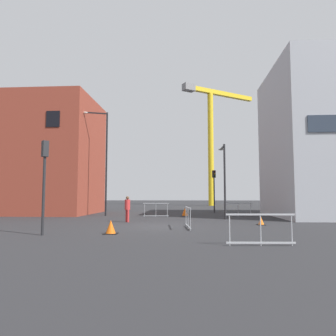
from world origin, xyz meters
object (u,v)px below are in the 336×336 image
traffic_cone_by_barrier (185,212)px  traffic_cone_on_verge (111,227)px  traffic_light_far (214,184)px  pedestrian_walking (127,207)px  streetlamp_tall (104,155)px  traffic_light_corner (44,171)px  streetlamp_short (224,173)px  construction_crane (212,127)px  traffic_cone_striped (261,221)px

traffic_cone_by_barrier → traffic_cone_on_verge: 12.46m
traffic_light_far → pedestrian_walking: 12.59m
streetlamp_tall → traffic_light_corner: size_ratio=2.12×
traffic_light_far → traffic_cone_by_barrier: traffic_light_far is taller
pedestrian_walking → traffic_cone_on_verge: pedestrian_walking is taller
streetlamp_short → pedestrian_walking: streetlamp_short is taller
streetlamp_tall → traffic_light_far: (9.47, 5.01, -2.31)m
construction_crane → traffic_light_far: bearing=-93.6°
streetlamp_short → traffic_light_far: (-0.12, 7.76, -0.58)m
traffic_cone_on_verge → traffic_light_far: bearing=70.8°
streetlamp_short → traffic_light_corner: 13.10m
traffic_light_corner → traffic_cone_striped: traffic_light_corner is taller
traffic_light_corner → traffic_cone_on_verge: 3.77m
traffic_cone_on_verge → streetlamp_tall: bearing=107.0°
construction_crane → traffic_cone_on_verge: bearing=-100.9°
traffic_light_far → pedestrian_walking: (-6.31, -10.75, -1.78)m
pedestrian_walking → traffic_cone_by_barrier: size_ratio=2.48×
construction_crane → traffic_light_corner: 39.97m
pedestrian_walking → traffic_cone_striped: 8.16m
streetlamp_tall → traffic_cone_striped: bearing=-32.8°
traffic_cone_by_barrier → traffic_cone_on_verge: traffic_cone_by_barrier is taller
traffic_cone_on_verge → traffic_cone_by_barrier: bearing=75.6°
traffic_light_corner → traffic_cone_by_barrier: traffic_light_corner is taller
streetlamp_tall → pedestrian_walking: bearing=-61.2°
streetlamp_short → traffic_cone_striped: (1.57, -4.45, -3.10)m
construction_crane → streetlamp_tall: 28.23m
construction_crane → pedestrian_walking: construction_crane is taller
construction_crane → traffic_light_corner: (-9.92, -37.46, -9.81)m
construction_crane → streetlamp_short: bearing=-92.3°
construction_crane → streetlamp_tall: (-10.73, -25.01, -7.51)m
pedestrian_walking → traffic_cone_by_barrier: bearing=59.3°
pedestrian_walking → traffic_cone_striped: pedestrian_walking is taller
pedestrian_walking → traffic_cone_by_barrier: pedestrian_walking is taller
streetlamp_short → pedestrian_walking: (-6.43, -2.99, -2.37)m
streetlamp_tall → pedestrian_walking: size_ratio=5.29×
streetlamp_tall → streetlamp_short: streetlamp_tall is taller
streetlamp_tall → traffic_cone_by_barrier: bearing=2.1°
traffic_cone_striped → construction_crane: bearing=90.8°
traffic_light_corner → pedestrian_walking: size_ratio=2.50×
traffic_light_corner → pedestrian_walking: traffic_light_corner is taller
traffic_cone_by_barrier → traffic_light_corner: bearing=-114.9°
traffic_light_far → traffic_cone_by_barrier: size_ratio=6.19×
traffic_light_corner → traffic_light_far: (8.66, 17.46, -0.00)m
streetlamp_short → traffic_light_far: size_ratio=1.31×
streetlamp_tall → traffic_cone_by_barrier: 8.21m
construction_crane → streetlamp_tall: construction_crane is taller
traffic_light_corner → traffic_cone_on_verge: (2.81, 0.63, -2.45)m
streetlamp_tall → traffic_light_far: streetlamp_tall is taller
traffic_cone_on_verge → streetlamp_short: bearing=56.7°
traffic_cone_striped → pedestrian_walking: bearing=169.7°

